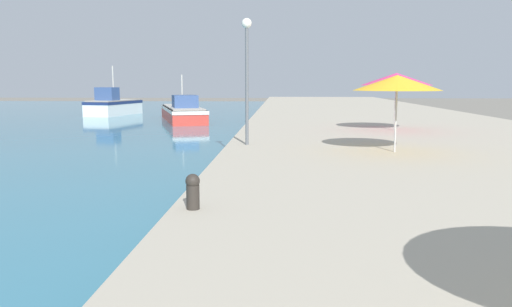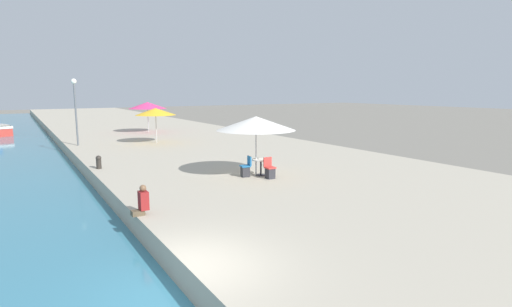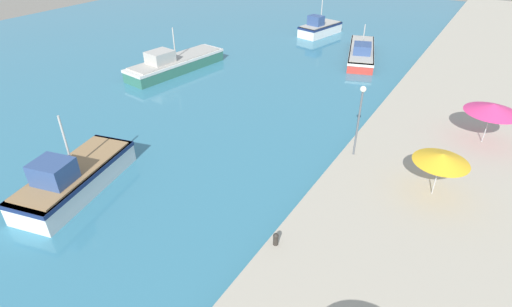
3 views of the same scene
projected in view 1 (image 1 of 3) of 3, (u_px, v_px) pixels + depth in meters
quay_promenade at (372, 123)px, 32.95m from camera, size 16.00×90.00×0.76m
fishing_boat_far at (183, 112)px, 39.06m from camera, size 5.61×10.76×3.57m
fishing_boat_distant at (113, 105)px, 45.72m from camera, size 3.82×6.55×4.47m
cafe_umbrella_white at (397, 83)px, 16.21m from camera, size 2.85×2.85×2.53m
cafe_umbrella_striped at (396, 79)px, 23.65m from camera, size 3.35×3.35×2.73m
mooring_bollard at (193, 190)px, 9.05m from camera, size 0.26×0.26×0.65m
lamppost at (247, 60)px, 17.99m from camera, size 0.36×0.36×4.56m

